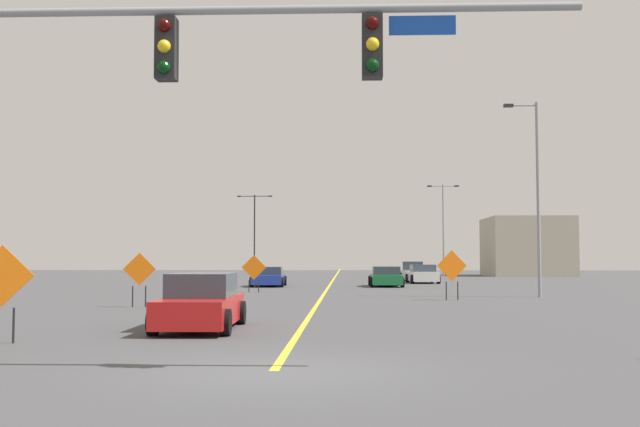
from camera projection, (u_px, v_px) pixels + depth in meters
ground at (274, 371)px, 12.18m from camera, size 197.07×197.07×0.00m
road_centre_stripe at (334, 278)px, 66.79m from camera, size 0.16×109.48×0.01m
traffic_signal_assembly at (60, 71)px, 12.58m from camera, size 13.81×0.44×6.58m
street_lamp_mid_right at (255, 227)px, 88.35m from camera, size 4.14×0.24×9.21m
street_lamp_near_left at (443, 223)px, 75.45m from camera, size 3.16×0.24×9.17m
street_lamp_near_right at (536, 190)px, 35.25m from camera, size 1.62×0.24×9.16m
construction_sign_left_shoulder at (139, 272)px, 28.02m from camera, size 1.21×0.19×2.02m
construction_sign_left_lane at (2, 281)px, 16.17m from camera, size 1.30×0.33×2.11m
construction_sign_right_shoulder at (452, 268)px, 32.56m from camera, size 1.32×0.31×2.16m
construction_sign_median_far at (254, 269)px, 40.03m from camera, size 1.32×0.12×1.98m
car_red_far at (201, 303)px, 19.30m from camera, size 2.03×4.52×1.43m
car_blue_near at (269, 277)px, 48.25m from camera, size 2.19×4.48×1.25m
car_silver_distant at (412, 272)px, 59.71m from camera, size 2.13×4.44×1.53m
car_white_passing at (423, 275)px, 54.27m from camera, size 2.22×4.19×1.34m
car_green_mid at (386, 277)px, 47.96m from camera, size 2.13×4.57×1.28m
roadside_building_east at (527, 247)px, 76.58m from camera, size 7.98×8.73×5.91m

